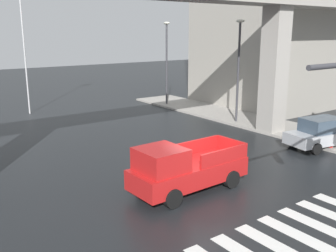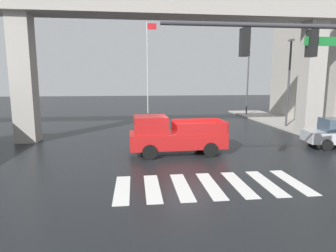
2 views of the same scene
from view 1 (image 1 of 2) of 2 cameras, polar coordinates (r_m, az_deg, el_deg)
ground_plane at (r=16.50m, az=5.11°, el=-9.22°), size 120.00×120.00×0.00m
crosswalk_stripes at (r=13.73m, az=18.30°, el=-14.89°), size 7.15×2.80×0.01m
sidewalk_east at (r=25.75m, az=20.84°, el=-1.43°), size 4.00×36.00×0.15m
pickup_truck at (r=15.80m, az=2.32°, el=-6.38°), size 5.16×2.21×2.08m
sedan_silver at (r=23.51m, az=21.80°, el=-0.94°), size 4.54×2.50×1.72m
street_lamp_mid_block at (r=27.52m, az=10.40°, el=9.67°), size 0.44×0.70×7.24m
street_lamp_far_north at (r=33.97m, az=-0.21°, el=10.63°), size 0.44×0.70×7.24m
fire_hydrant at (r=23.31m, az=22.92°, el=-2.25°), size 0.24×0.24×0.85m
flagpole at (r=32.39m, az=-20.46°, el=12.42°), size 1.16×0.12×10.64m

